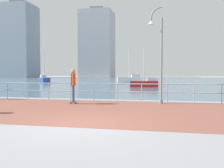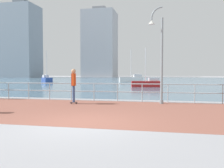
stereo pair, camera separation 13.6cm
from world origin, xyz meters
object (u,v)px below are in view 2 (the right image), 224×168
(sailboat_white, at_px, (47,79))
(sailboat_teal, at_px, (147,83))
(lamppost, at_px, (159,50))
(skateboarder, at_px, (74,83))
(sailboat_blue, at_px, (132,79))

(sailboat_white, height_order, sailboat_teal, sailboat_white)
(sailboat_teal, bearing_deg, sailboat_white, 148.38)
(lamppost, distance_m, sailboat_white, 34.00)
(skateboarder, xyz_separation_m, sailboat_white, (-15.97, 28.15, -0.58))
(skateboarder, distance_m, sailboat_white, 32.37)
(lamppost, bearing_deg, skateboarder, -167.26)
(skateboarder, xyz_separation_m, sailboat_teal, (2.64, 16.69, -0.68))
(lamppost, xyz_separation_m, sailboat_teal, (-1.70, 15.71, -2.37))
(lamppost, xyz_separation_m, sailboat_white, (-20.32, 27.17, -2.27))
(lamppost, relative_size, skateboarder, 2.76)
(skateboarder, relative_size, sailboat_teal, 0.40)
(sailboat_white, bearing_deg, skateboarder, -60.43)
(lamppost, xyz_separation_m, skateboarder, (-4.35, -0.98, -1.69))
(lamppost, bearing_deg, sailboat_blue, 99.91)
(sailboat_white, relative_size, sailboat_teal, 1.22)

